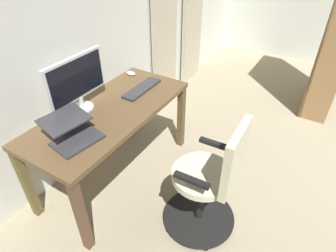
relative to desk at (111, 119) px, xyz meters
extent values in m
cube|color=brown|center=(0.00, 0.00, 0.08)|extent=(1.45, 0.64, 0.04)
cube|color=brown|center=(-0.69, 0.28, -0.29)|extent=(0.06, 0.06, 0.68)
cube|color=brown|center=(0.69, 0.28, -0.29)|extent=(0.06, 0.06, 0.68)
cube|color=brown|center=(-0.69, -0.28, -0.29)|extent=(0.06, 0.06, 0.68)
cube|color=brown|center=(0.69, -0.28, -0.29)|extent=(0.06, 0.06, 0.68)
cylinder|color=black|center=(0.06, 0.87, -0.59)|extent=(0.56, 0.56, 0.02)
sphere|color=black|center=(-0.19, 0.86, -0.60)|extent=(0.05, 0.05, 0.05)
sphere|color=black|center=(-0.01, 0.62, -0.60)|extent=(0.05, 0.05, 0.05)
sphere|color=black|center=(0.28, 0.73, -0.60)|extent=(0.05, 0.05, 0.05)
sphere|color=black|center=(0.27, 1.03, -0.60)|extent=(0.05, 0.05, 0.05)
sphere|color=black|center=(-0.03, 1.11, -0.60)|extent=(0.05, 0.05, 0.05)
cylinder|color=black|center=(0.06, 0.87, -0.37)|extent=(0.06, 0.06, 0.44)
cylinder|color=beige|center=(0.06, 0.87, -0.12)|extent=(0.46, 0.46, 0.05)
cube|color=beige|center=(0.06, 1.07, 0.13)|extent=(0.38, 0.07, 0.44)
cube|color=black|center=(0.26, 0.88, 0.02)|extent=(0.05, 0.24, 0.03)
cube|color=black|center=(-0.14, 0.86, 0.02)|extent=(0.05, 0.24, 0.03)
cylinder|color=silver|center=(0.09, -0.20, 0.10)|extent=(0.18, 0.18, 0.01)
cylinder|color=silver|center=(0.09, -0.20, 0.15)|extent=(0.04, 0.04, 0.09)
cube|color=silver|center=(0.09, -0.21, 0.36)|extent=(0.55, 0.03, 0.33)
cube|color=black|center=(0.09, -0.19, 0.36)|extent=(0.51, 0.01, 0.29)
cube|color=#333338|center=(-0.40, 0.03, 0.11)|extent=(0.43, 0.12, 0.02)
cube|color=#333338|center=(0.42, 0.07, 0.11)|extent=(0.35, 0.27, 0.02)
cube|color=#333338|center=(0.40, -0.04, 0.23)|extent=(0.34, 0.27, 0.05)
ellipsoid|color=silver|center=(-0.58, -0.23, 0.11)|extent=(0.06, 0.10, 0.04)
cube|color=#A07746|center=(-2.30, 1.25, 0.34)|extent=(0.86, 0.04, 1.93)
cube|color=#9C7542|center=(-2.30, 1.39, -0.30)|extent=(0.78, 0.30, 0.04)
cube|color=#CA4C39|center=(-2.47, 1.39, -0.18)|extent=(0.04, 0.23, 0.22)
cube|color=gold|center=(-2.35, 1.39, -0.21)|extent=(0.04, 0.27, 0.16)
cube|color=#C7353A|center=(-2.52, 1.39, -0.20)|extent=(0.06, 0.25, 0.17)
cube|color=#48A44F|center=(-2.05, 1.39, -0.19)|extent=(0.07, 0.20, 0.19)
camera|label=1|loc=(1.41, 1.40, 1.36)|focal=30.92mm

